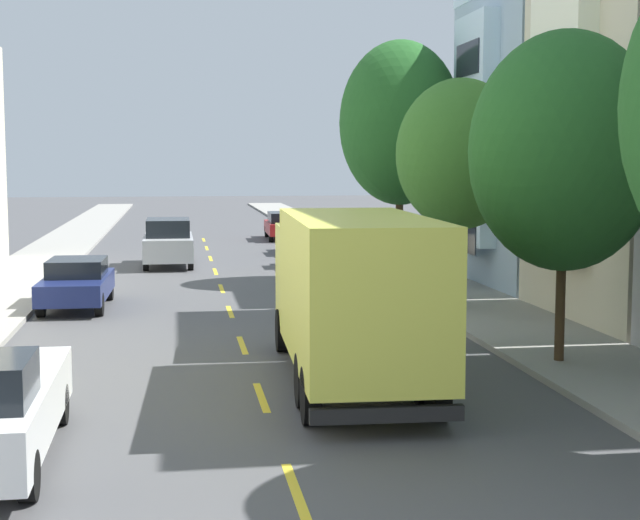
{
  "coord_description": "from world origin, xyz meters",
  "views": [
    {
      "loc": [
        -1.51,
        -5.07,
        4.31
      ],
      "look_at": [
        3.23,
        26.19,
        1.0
      ],
      "focal_mm": 53.73,
      "sensor_mm": 36.0,
      "label": 1
    }
  ],
  "objects_px": {
    "parked_suv_teal": "(354,261)",
    "parked_sedan_charcoal": "(306,238)",
    "street_tree_third": "(460,154)",
    "delivery_box_truck": "(351,288)",
    "parked_wagon_red": "(284,225)",
    "street_tree_farthest": "(400,123)",
    "parked_pickup_champagne": "(323,249)",
    "parked_sedan_navy": "(77,283)",
    "moving_silver_sedan": "(168,242)",
    "street_tree_second": "(564,151)"
  },
  "relations": [
    {
      "from": "parked_wagon_red",
      "to": "parked_sedan_navy",
      "type": "distance_m",
      "value": 24.75
    },
    {
      "from": "street_tree_farthest",
      "to": "parked_suv_teal",
      "type": "bearing_deg",
      "value": -130.9
    },
    {
      "from": "parked_sedan_navy",
      "to": "parked_sedan_charcoal",
      "type": "xyz_separation_m",
      "value": [
        8.85,
        15.13,
        0.0
      ]
    },
    {
      "from": "delivery_box_truck",
      "to": "parked_sedan_navy",
      "type": "xyz_separation_m",
      "value": [
        -6.18,
        10.69,
        -1.14
      ]
    },
    {
      "from": "delivery_box_truck",
      "to": "parked_pickup_champagne",
      "type": "bearing_deg",
      "value": 82.83
    },
    {
      "from": "street_tree_second",
      "to": "delivery_box_truck",
      "type": "distance_m",
      "value": 5.37
    },
    {
      "from": "parked_pickup_champagne",
      "to": "moving_silver_sedan",
      "type": "distance_m",
      "value": 6.42
    },
    {
      "from": "street_tree_third",
      "to": "parked_pickup_champagne",
      "type": "xyz_separation_m",
      "value": [
        -2.17,
        11.14,
        -3.64
      ]
    },
    {
      "from": "street_tree_second",
      "to": "street_tree_third",
      "type": "distance_m",
      "value": 7.26
    },
    {
      "from": "street_tree_second",
      "to": "parked_sedan_charcoal",
      "type": "distance_m",
      "value": 25.23
    },
    {
      "from": "moving_silver_sedan",
      "to": "street_tree_farthest",
      "type": "bearing_deg",
      "value": -36.65
    },
    {
      "from": "street_tree_third",
      "to": "parked_wagon_red",
      "type": "relative_size",
      "value": 1.36
    },
    {
      "from": "street_tree_third",
      "to": "parked_sedan_navy",
      "type": "relative_size",
      "value": 1.42
    },
    {
      "from": "parked_sedan_navy",
      "to": "moving_silver_sedan",
      "type": "distance_m",
      "value": 11.17
    },
    {
      "from": "street_tree_second",
      "to": "parked_suv_teal",
      "type": "xyz_separation_m",
      "value": [
        -2.08,
        12.11,
        -3.5
      ]
    },
    {
      "from": "street_tree_third",
      "to": "delivery_box_truck",
      "type": "distance_m",
      "value": 9.75
    },
    {
      "from": "parked_sedan_navy",
      "to": "parked_sedan_charcoal",
      "type": "height_order",
      "value": "same"
    },
    {
      "from": "parked_sedan_charcoal",
      "to": "street_tree_second",
      "type": "bearing_deg",
      "value": -85.55
    },
    {
      "from": "street_tree_third",
      "to": "parked_suv_teal",
      "type": "bearing_deg",
      "value": 113.2
    },
    {
      "from": "moving_silver_sedan",
      "to": "delivery_box_truck",
      "type": "bearing_deg",
      "value": -80.54
    },
    {
      "from": "street_tree_second",
      "to": "parked_wagon_red",
      "type": "xyz_separation_m",
      "value": [
        -2.07,
        32.92,
        -3.69
      ]
    },
    {
      "from": "street_tree_farthest",
      "to": "moving_silver_sedan",
      "type": "height_order",
      "value": "street_tree_farthest"
    },
    {
      "from": "parked_suv_teal",
      "to": "parked_wagon_red",
      "type": "bearing_deg",
      "value": 89.98
    },
    {
      "from": "street_tree_farthest",
      "to": "delivery_box_truck",
      "type": "relative_size",
      "value": 1.02
    },
    {
      "from": "street_tree_third",
      "to": "parked_pickup_champagne",
      "type": "height_order",
      "value": "street_tree_third"
    },
    {
      "from": "delivery_box_truck",
      "to": "parked_sedan_charcoal",
      "type": "relative_size",
      "value": 1.83
    },
    {
      "from": "parked_wagon_red",
      "to": "parked_sedan_charcoal",
      "type": "bearing_deg",
      "value": -89.03
    },
    {
      "from": "street_tree_farthest",
      "to": "parked_pickup_champagne",
      "type": "distance_m",
      "value": 6.53
    },
    {
      "from": "parked_suv_teal",
      "to": "moving_silver_sedan",
      "type": "bearing_deg",
      "value": 125.75
    },
    {
      "from": "parked_wagon_red",
      "to": "moving_silver_sedan",
      "type": "xyz_separation_m",
      "value": [
        -6.13,
        -12.31,
        0.18
      ]
    },
    {
      "from": "parked_wagon_red",
      "to": "moving_silver_sedan",
      "type": "height_order",
      "value": "moving_silver_sedan"
    },
    {
      "from": "parked_suv_teal",
      "to": "parked_sedan_charcoal",
      "type": "relative_size",
      "value": 1.06
    },
    {
      "from": "street_tree_second",
      "to": "street_tree_farthest",
      "type": "distance_m",
      "value": 14.55
    },
    {
      "from": "street_tree_third",
      "to": "parked_sedan_navy",
      "type": "distance_m",
      "value": 11.67
    },
    {
      "from": "parked_pickup_champagne",
      "to": "parked_sedan_navy",
      "type": "height_order",
      "value": "parked_pickup_champagne"
    },
    {
      "from": "delivery_box_truck",
      "to": "parked_wagon_red",
      "type": "height_order",
      "value": "delivery_box_truck"
    },
    {
      "from": "street_tree_farthest",
      "to": "parked_pickup_champagne",
      "type": "relative_size",
      "value": 1.57
    },
    {
      "from": "parked_sedan_navy",
      "to": "parked_wagon_red",
      "type": "bearing_deg",
      "value": 69.4
    },
    {
      "from": "street_tree_third",
      "to": "parked_pickup_champagne",
      "type": "bearing_deg",
      "value": 101.05
    },
    {
      "from": "delivery_box_truck",
      "to": "moving_silver_sedan",
      "type": "bearing_deg",
      "value": 99.46
    },
    {
      "from": "street_tree_third",
      "to": "delivery_box_truck",
      "type": "height_order",
      "value": "street_tree_third"
    },
    {
      "from": "parked_suv_teal",
      "to": "parked_wagon_red",
      "type": "relative_size",
      "value": 1.01
    },
    {
      "from": "parked_wagon_red",
      "to": "street_tree_second",
      "type": "bearing_deg",
      "value": -86.39
    },
    {
      "from": "street_tree_third",
      "to": "parked_sedan_charcoal",
      "type": "xyz_separation_m",
      "value": [
        -1.94,
        17.62,
        -3.72
      ]
    },
    {
      "from": "street_tree_third",
      "to": "moving_silver_sedan",
      "type": "relative_size",
      "value": 1.34
    },
    {
      "from": "parked_pickup_champagne",
      "to": "parked_sedan_charcoal",
      "type": "xyz_separation_m",
      "value": [
        0.24,
        6.48,
        -0.08
      ]
    },
    {
      "from": "street_tree_third",
      "to": "moving_silver_sedan",
      "type": "height_order",
      "value": "street_tree_third"
    },
    {
      "from": "parked_suv_teal",
      "to": "parked_sedan_navy",
      "type": "relative_size",
      "value": 1.06
    },
    {
      "from": "street_tree_third",
      "to": "street_tree_farthest",
      "type": "bearing_deg",
      "value": 90.0
    },
    {
      "from": "parked_pickup_champagne",
      "to": "street_tree_third",
      "type": "bearing_deg",
      "value": -78.95
    }
  ]
}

